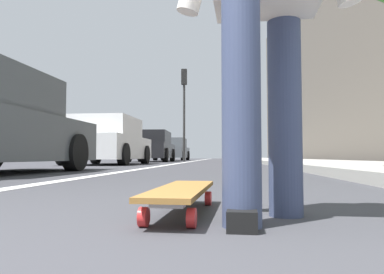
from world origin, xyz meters
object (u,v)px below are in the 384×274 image
at_px(parked_car_far, 152,147).
at_px(parked_car_end, 172,150).
at_px(traffic_light, 184,98).
at_px(skateboard, 182,192).
at_px(parked_car_mid, 108,142).

xyz_separation_m(parked_car_far, parked_car_end, (6.69, -0.04, -0.01)).
height_order(parked_car_end, traffic_light, traffic_light).
relative_size(skateboard, parked_car_mid, 0.21).
relative_size(parked_car_end, traffic_light, 0.85).
bearing_deg(traffic_light, parked_car_far, 122.66).
relative_size(parked_car_mid, parked_car_far, 0.91).
distance_m(parked_car_far, traffic_light, 3.10).
relative_size(parked_car_far, traffic_light, 0.93).
bearing_deg(skateboard, parked_car_mid, 19.87).
distance_m(parked_car_far, parked_car_end, 6.70).
xyz_separation_m(skateboard, parked_car_far, (16.02, 3.35, 0.62)).
xyz_separation_m(skateboard, traffic_light, (16.97, 1.87, 3.17)).
distance_m(parked_car_end, traffic_light, 6.45).
distance_m(parked_car_mid, parked_car_far, 6.41).
bearing_deg(traffic_light, parked_car_mid, 167.72).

